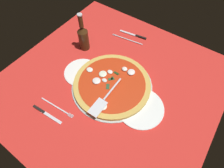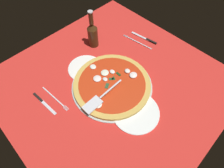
# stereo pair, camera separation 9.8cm
# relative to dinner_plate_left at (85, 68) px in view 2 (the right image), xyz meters

# --- Properties ---
(ground_plane) EXTENTS (1.13, 1.13, 0.01)m
(ground_plane) POSITION_rel_dinner_plate_left_xyz_m (0.18, 0.04, -0.01)
(ground_plane) COLOR red
(checker_pattern) EXTENTS (1.13, 1.13, 0.00)m
(checker_pattern) POSITION_rel_dinner_plate_left_xyz_m (0.18, 0.04, -0.01)
(checker_pattern) COLOR silver
(checker_pattern) RESTS_ON ground_plane
(pizza_pan) EXTENTS (0.44, 0.44, 0.01)m
(pizza_pan) POSITION_rel_dinner_plate_left_xyz_m (0.19, 0.03, -0.00)
(pizza_pan) COLOR #ABBAB9
(pizza_pan) RESTS_ON ground_plane
(dinner_plate_left) EXTENTS (0.20, 0.20, 0.01)m
(dinner_plate_left) POSITION_rel_dinner_plate_left_xyz_m (0.00, 0.00, 0.00)
(dinner_plate_left) COLOR white
(dinner_plate_left) RESTS_ON ground_plane
(dinner_plate_right) EXTENTS (0.24, 0.24, 0.01)m
(dinner_plate_right) POSITION_rel_dinner_plate_left_xyz_m (0.39, -0.00, 0.00)
(dinner_plate_right) COLOR white
(dinner_plate_right) RESTS_ON ground_plane
(pizza) EXTENTS (0.42, 0.42, 0.03)m
(pizza) POSITION_rel_dinner_plate_left_xyz_m (0.19, 0.03, 0.01)
(pizza) COLOR gold
(pizza) RESTS_ON pizza_pan
(pizza_server) EXTENTS (0.06, 0.25, 0.01)m
(pizza_server) POSITION_rel_dinner_plate_left_xyz_m (0.23, -0.08, 0.04)
(pizza_server) COLOR silver
(pizza_server) RESTS_ON pizza
(place_setting_near) EXTENTS (0.22, 0.14, 0.01)m
(place_setting_near) POSITION_rel_dinner_plate_left_xyz_m (0.03, -0.27, -0.00)
(place_setting_near) COLOR white
(place_setting_near) RESTS_ON ground_plane
(place_setting_far) EXTENTS (0.23, 0.16, 0.01)m
(place_setting_far) POSITION_rel_dinner_plate_left_xyz_m (0.08, 0.42, -0.00)
(place_setting_far) COLOR white
(place_setting_far) RESTS_ON ground_plane
(beer_bottle) EXTENTS (0.06, 0.06, 0.25)m
(beer_bottle) POSITION_rel_dinner_plate_left_xyz_m (-0.11, 0.17, 0.09)
(beer_bottle) COLOR #3F2511
(beer_bottle) RESTS_ON ground_plane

